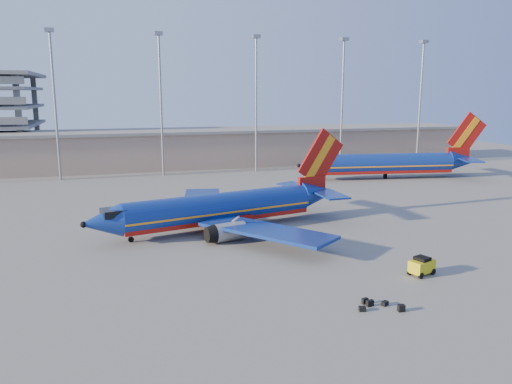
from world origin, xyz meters
TOP-DOWN VIEW (x-y plane):
  - ground at (0.00, 0.00)m, footprint 220.00×220.00m
  - terminal_building at (10.00, 58.00)m, footprint 122.00×16.00m
  - light_mast_row at (5.00, 46.00)m, footprint 101.60×1.60m
  - aircraft_main at (-1.58, 2.23)m, footprint 35.27×33.53m
  - aircraft_second at (38.19, 29.72)m, footprint 38.63×14.95m
  - baggage_tug at (12.62, -18.84)m, footprint 2.79×2.21m
  - luggage_pile at (5.00, -24.36)m, footprint 3.51×2.49m

SIDE VIEW (x-z plane):
  - ground at x=0.00m, z-range 0.00..0.00m
  - luggage_pile at x=5.00m, z-range -0.04..0.50m
  - baggage_tug at x=12.62m, z-range 0.04..1.79m
  - aircraft_main at x=-1.58m, z-range -3.47..8.65m
  - aircraft_second at x=38.19m, z-range -3.55..9.57m
  - terminal_building at x=10.00m, z-range 0.07..8.57m
  - light_mast_row at x=5.00m, z-range 3.23..31.88m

